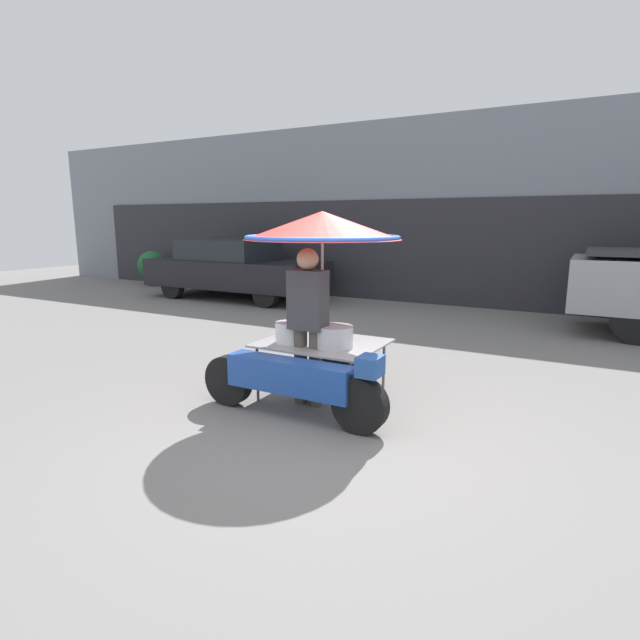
{
  "coord_description": "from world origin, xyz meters",
  "views": [
    {
      "loc": [
        1.95,
        -3.68,
        1.9
      ],
      "look_at": [
        -0.54,
        0.85,
        0.87
      ],
      "focal_mm": 28.0,
      "sensor_mm": 36.0,
      "label": 1
    }
  ],
  "objects_px": {
    "vendor_motorcycle_cart": "(318,262)",
    "vendor_person": "(308,319)",
    "parked_car": "(234,268)",
    "potted_plant": "(152,266)"
  },
  "relations": [
    {
      "from": "vendor_motorcycle_cart",
      "to": "vendor_person",
      "type": "height_order",
      "value": "vendor_motorcycle_cart"
    },
    {
      "from": "vendor_person",
      "to": "potted_plant",
      "type": "height_order",
      "value": "vendor_person"
    },
    {
      "from": "vendor_person",
      "to": "parked_car",
      "type": "height_order",
      "value": "vendor_person"
    },
    {
      "from": "potted_plant",
      "to": "parked_car",
      "type": "bearing_deg",
      "value": -12.37
    },
    {
      "from": "vendor_motorcycle_cart",
      "to": "parked_car",
      "type": "relative_size",
      "value": 0.45
    },
    {
      "from": "parked_car",
      "to": "potted_plant",
      "type": "distance_m",
      "value": 3.8
    },
    {
      "from": "vendor_motorcycle_cart",
      "to": "vendor_person",
      "type": "distance_m",
      "value": 0.59
    },
    {
      "from": "vendor_motorcycle_cart",
      "to": "parked_car",
      "type": "bearing_deg",
      "value": 134.99
    },
    {
      "from": "vendor_person",
      "to": "potted_plant",
      "type": "xyz_separation_m",
      "value": [
        -9.0,
        6.29,
        -0.33
      ]
    },
    {
      "from": "vendor_motorcycle_cart",
      "to": "potted_plant",
      "type": "distance_m",
      "value": 10.96
    }
  ]
}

